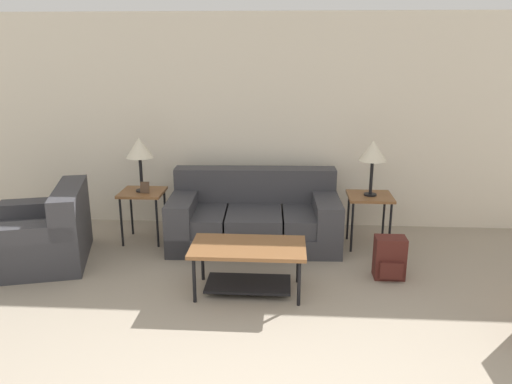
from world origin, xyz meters
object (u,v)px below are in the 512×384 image
Objects in this scene: coffee_table at (248,258)px; table_lamp_left at (139,149)px; couch at (255,219)px; armchair at (44,236)px; table_lamp_right at (373,152)px; side_table_left at (143,197)px; backpack at (390,258)px; side_table_right at (370,201)px.

coffee_table is 1.69× the size of table_lamp_left.
couch reaches higher than armchair.
table_lamp_left is at bearing 180.00° from table_lamp_right.
side_table_left is at bearing 137.44° from coffee_table.
backpack is at bearing -83.91° from table_lamp_right.
table_lamp_right is (0.00, 0.00, 0.57)m from side_table_right.
table_lamp_right is at bearing -0.86° from couch.
armchair is 3.63m from table_lamp_right.
table_lamp_right is at bearing 0.00° from table_lamp_left.
table_lamp_right reaches higher than side_table_left.
backpack is (1.39, -0.84, -0.09)m from couch.
armchair is 2.27m from coffee_table.
armchair is at bearing -162.77° from couch.
table_lamp_right is at bearing 43.49° from coffee_table.
coffee_table is (2.20, -0.55, 0.06)m from armchair.
table_lamp_left reaches higher than side_table_right.
side_table_right is (2.59, 0.00, 0.00)m from side_table_left.
table_lamp_right is (2.59, 0.00, 0.00)m from table_lamp_left.
side_table_left is 2.65m from table_lamp_right.
side_table_left is at bearing 180.00° from side_table_right.
side_table_right is at bearing 10.69° from armchair.
couch is 2.28m from armchair.
couch is 1.52m from table_lamp_left.
table_lamp_left is 2.59m from table_lamp_right.
side_table_right is 2.65m from table_lamp_left.
coffee_table is 2.48× the size of backpack.
coffee_table is 1.73× the size of side_table_right.
side_table_left is at bearing 36.57° from armchair.
side_table_right is (1.30, -0.02, 0.24)m from couch.
table_lamp_right is (3.48, 0.66, 0.81)m from armchair.
table_lamp_right reaches higher than backpack.
backpack is at bearing -17.08° from side_table_left.
couch is 1.23m from coffee_table.
coffee_table is at bearing -42.56° from side_table_left.
armchair is (-2.18, -0.68, -0.01)m from couch.
backpack is at bearing 15.82° from coffee_table.
armchair is 1.37m from table_lamp_left.
side_table_left is at bearing 162.92° from backpack.
couch is 3.22× the size of side_table_right.
table_lamp_left is 1.47× the size of backpack.
couch is 1.86× the size of coffee_table.
table_lamp_left reaches higher than coffee_table.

